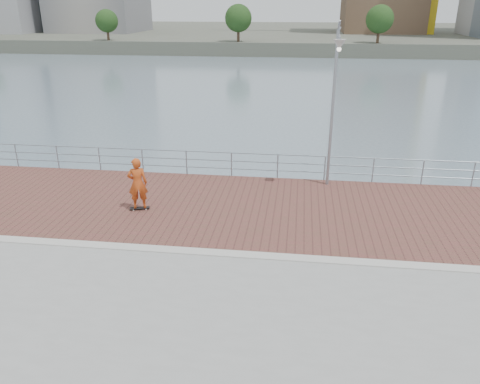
# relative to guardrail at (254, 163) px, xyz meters

# --- Properties ---
(water) EXTENTS (400.00, 400.00, 0.00)m
(water) POSITION_rel_guardrail_xyz_m (-0.00, -7.00, -2.69)
(water) COLOR slate
(water) RESTS_ON ground
(brick_lane) EXTENTS (40.00, 6.80, 0.02)m
(brick_lane) POSITION_rel_guardrail_xyz_m (-0.00, -3.40, -0.68)
(brick_lane) COLOR brown
(brick_lane) RESTS_ON seawall
(curb) EXTENTS (40.00, 0.40, 0.06)m
(curb) POSITION_rel_guardrail_xyz_m (-0.00, -7.00, -0.66)
(curb) COLOR #B7B5AD
(curb) RESTS_ON seawall
(far_shore) EXTENTS (320.00, 95.00, 2.50)m
(far_shore) POSITION_rel_guardrail_xyz_m (-0.00, 115.50, -1.44)
(far_shore) COLOR #4C5142
(far_shore) RESTS_ON ground
(guardrail) EXTENTS (39.06, 0.06, 1.13)m
(guardrail) POSITION_rel_guardrail_xyz_m (0.00, 0.00, 0.00)
(guardrail) COLOR #8C9EA8
(guardrail) RESTS_ON brick_lane
(street_lamp) EXTENTS (0.46, 1.35, 6.35)m
(street_lamp) POSITION_rel_guardrail_xyz_m (3.19, -0.96, 3.82)
(street_lamp) COLOR gray
(street_lamp) RESTS_ON brick_lane
(skateboard) EXTENTS (0.76, 0.40, 0.08)m
(skateboard) POSITION_rel_guardrail_xyz_m (-3.92, -4.11, -0.61)
(skateboard) COLOR black
(skateboard) RESTS_ON brick_lane
(skateboarder) EXTENTS (0.82, 0.66, 1.95)m
(skateboarder) POSITION_rel_guardrail_xyz_m (-3.92, -4.11, 0.39)
(skateboarder) COLOR #BE4919
(skateboarder) RESTS_ON skateboard
(shoreline_trees) EXTENTS (144.17, 4.89, 6.53)m
(shoreline_trees) POSITION_rel_guardrail_xyz_m (8.91, 70.00, 3.62)
(shoreline_trees) COLOR #473323
(shoreline_trees) RESTS_ON far_shore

